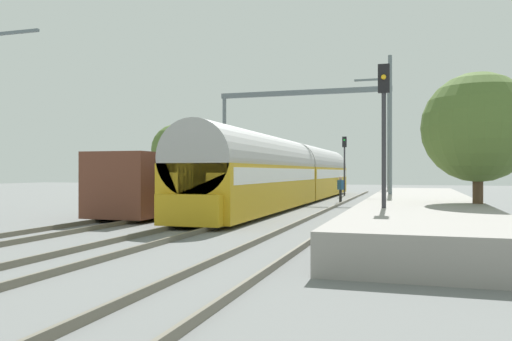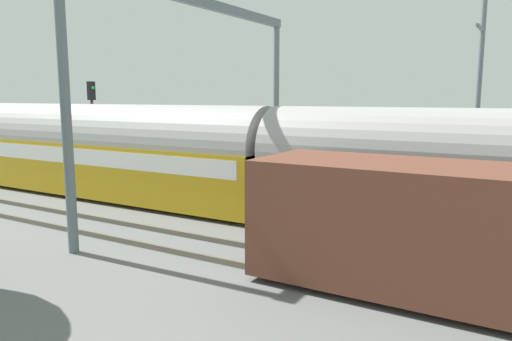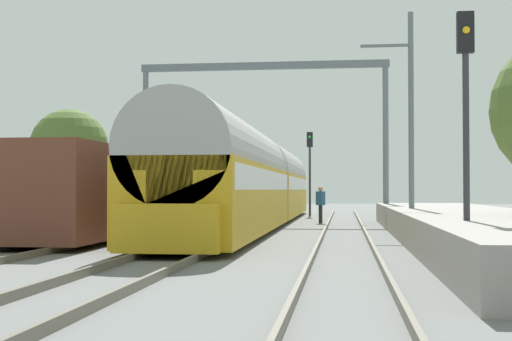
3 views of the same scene
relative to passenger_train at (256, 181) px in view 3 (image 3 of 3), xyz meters
The scene contains 13 objects.
ground 11.20m from the passenger_train, 90.00° to the right, with size 120.00×120.00×0.00m, color slate.
track_far_west 11.86m from the passenger_train, 109.73° to the right, with size 1.51×60.00×0.16m.
track_west 11.18m from the passenger_train, 90.00° to the right, with size 1.52×60.00×0.16m.
track_east 11.86m from the passenger_train, 70.27° to the right, with size 1.51×60.00×0.16m.
platform 12.01m from the passenger_train, 49.27° to the right, with size 4.40×28.00×0.90m.
passenger_train is the anchor object (origin of this frame).
freight_car 9.56m from the passenger_train, 114.45° to the right, with size 2.80×13.00×2.70m.
person_crossing 3.40m from the passenger_train, 28.94° to the left, with size 0.46×0.45×1.73m.
railway_signal_near 17.37m from the passenger_train, 67.68° to the right, with size 0.36×0.30×5.46m.
railway_signal_far 11.36m from the passenger_train, 80.22° to the left, with size 0.36×0.30×5.03m.
catenary_gantry 4.74m from the passenger_train, 90.00° to the left, with size 12.31×0.28×7.86m.
catenary_pole_east_mid 8.79m from the passenger_train, 42.22° to the right, with size 1.90×0.20×8.00m.
tree_west_background 11.63m from the passenger_train, 156.60° to the left, with size 4.12×4.12×5.86m.
Camera 3 is at (3.92, -21.01, 1.57)m, focal length 50.43 mm.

